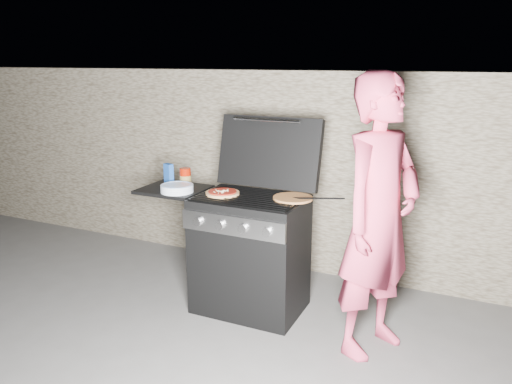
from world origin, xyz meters
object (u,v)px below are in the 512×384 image
at_px(person, 379,218).
at_px(gas_grill, 221,249).
at_px(sauce_jar, 185,176).
at_px(pizza_topped, 223,192).

bearing_deg(person, gas_grill, 108.46).
height_order(gas_grill, sauce_jar, sauce_jar).
xyz_separation_m(sauce_jar, person, (1.62, -0.26, -0.06)).
xyz_separation_m(pizza_topped, person, (1.19, -0.10, -0.01)).
height_order(gas_grill, pizza_topped, pizza_topped).
distance_m(sauce_jar, person, 1.64).
bearing_deg(sauce_jar, pizza_topped, -20.57).
bearing_deg(pizza_topped, gas_grill, 139.32).
relative_size(pizza_topped, sauce_jar, 1.82).
distance_m(pizza_topped, sauce_jar, 0.46).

